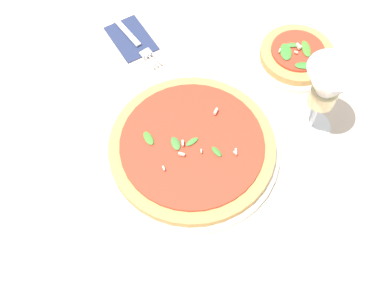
# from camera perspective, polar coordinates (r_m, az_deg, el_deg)

# --- Properties ---
(ground_plane) EXTENTS (6.00, 6.00, 0.00)m
(ground_plane) POSITION_cam_1_polar(r_m,az_deg,el_deg) (0.87, -2.28, 0.32)
(ground_plane) COLOR beige
(pizza_arugula_main) EXTENTS (0.33, 0.33, 0.05)m
(pizza_arugula_main) POSITION_cam_1_polar(r_m,az_deg,el_deg) (0.85, -0.00, -0.44)
(pizza_arugula_main) COLOR silver
(pizza_arugula_main) RESTS_ON ground_plane
(pizza_personal_side) EXTENTS (0.18, 0.18, 0.05)m
(pizza_personal_side) POSITION_cam_1_polar(r_m,az_deg,el_deg) (1.00, 13.12, 10.83)
(pizza_personal_side) COLOR silver
(pizza_personal_side) RESTS_ON ground_plane
(wine_glass) EXTENTS (0.09, 0.09, 0.18)m
(wine_glass) POSITION_cam_1_polar(r_m,az_deg,el_deg) (0.83, 16.63, 6.68)
(wine_glass) COLOR white
(wine_glass) RESTS_ON ground_plane
(napkin) EXTENTS (0.12, 0.08, 0.01)m
(napkin) POSITION_cam_1_polar(r_m,az_deg,el_deg) (1.04, -7.74, 13.20)
(napkin) COLOR navy
(napkin) RESTS_ON ground_plane
(fork) EXTENTS (0.20, 0.03, 0.00)m
(fork) POSITION_cam_1_polar(r_m,az_deg,el_deg) (1.03, -7.55, 13.16)
(fork) COLOR silver
(fork) RESTS_ON ground_plane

